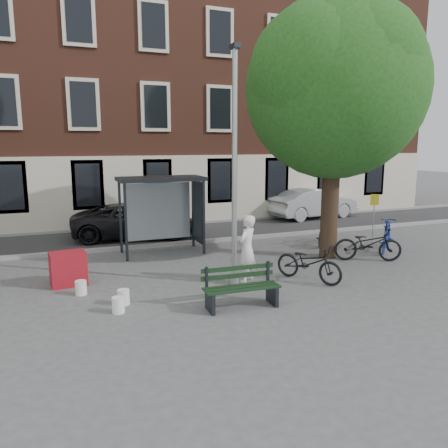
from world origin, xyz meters
TOP-DOWN VIEW (x-y plane):
  - ground at (0.00, 0.00)m, footprint 90.00×90.00m
  - road at (0.00, 7.00)m, footprint 40.00×4.00m
  - curb_near at (0.00, 5.00)m, footprint 40.00×0.25m
  - curb_far at (0.00, 9.00)m, footprint 40.00×0.25m
  - building_row at (0.00, 13.00)m, footprint 30.00×8.00m
  - lamppost at (0.00, 0.00)m, footprint 0.28×0.35m
  - tree_right at (4.01, 1.38)m, footprint 5.76×5.60m
  - bus_shelter at (-0.61, 4.11)m, footprint 2.85×1.45m
  - painter at (0.41, 0.09)m, footprint 0.80×0.76m
  - bench at (-0.50, -1.60)m, footprint 1.80×0.67m
  - bike_a at (4.91, 0.64)m, footprint 2.21×1.59m
  - bike_b at (6.41, 1.48)m, footprint 1.77×1.67m
  - bike_c at (2.00, -0.50)m, footprint 1.56×2.05m
  - bike_d at (4.83, 3.07)m, footprint 1.47×1.56m
  - car_dark at (-1.39, 6.92)m, footprint 5.23×2.94m
  - car_silver at (7.87, 8.40)m, footprint 4.80×2.17m
  - red_stand at (-4.13, 1.51)m, footprint 0.97×0.70m
  - bucket_a at (-3.00, -0.48)m, footprint 0.37×0.37m
  - bucket_b at (-3.18, -0.95)m, footprint 0.35×0.35m
  - bucket_c at (-3.88, 0.59)m, footprint 0.36×0.36m
  - notice_sign at (6.91, 2.79)m, footprint 0.30×0.16m

SIDE VIEW (x-z plane):
  - ground at x=0.00m, z-range 0.00..0.00m
  - road at x=0.00m, z-range 0.00..0.01m
  - curb_near at x=0.00m, z-range 0.00..0.12m
  - curb_far at x=0.00m, z-range 0.00..0.12m
  - bucket_a at x=-3.00m, z-range 0.00..0.36m
  - bucket_b at x=-3.18m, z-range 0.00..0.36m
  - bucket_c at x=-3.88m, z-range 0.00..0.36m
  - bench at x=-0.50m, z-range -0.04..0.88m
  - red_stand at x=-4.13m, z-range 0.00..0.90m
  - bike_d at x=4.83m, z-range 0.00..1.00m
  - bike_c at x=2.00m, z-range 0.00..1.03m
  - bike_a at x=4.91m, z-range 0.00..1.11m
  - bike_b at x=6.41m, z-range 0.00..1.14m
  - car_dark at x=-1.39m, z-range 0.00..1.38m
  - car_silver at x=7.87m, z-range 0.00..1.53m
  - painter at x=0.41m, z-range 0.00..1.83m
  - notice_sign at x=6.91m, z-range 0.40..2.24m
  - bus_shelter at x=-0.61m, z-range 0.61..3.23m
  - lamppost at x=0.00m, z-range -0.27..5.84m
  - tree_right at x=4.01m, z-range 1.52..9.72m
  - building_row at x=0.00m, z-range 0.00..14.00m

